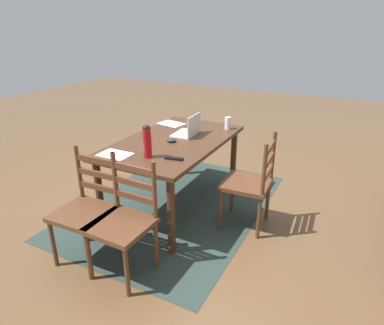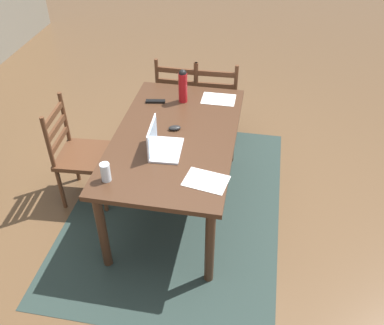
{
  "view_description": "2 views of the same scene",
  "coord_description": "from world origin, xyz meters",
  "px_view_note": "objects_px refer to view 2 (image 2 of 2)",
  "views": [
    {
      "loc": [
        2.86,
        1.71,
        1.9
      ],
      "look_at": [
        -0.15,
        0.14,
        0.49
      ],
      "focal_mm": 31.68,
      "sensor_mm": 36.0,
      "label": 1
    },
    {
      "loc": [
        -2.7,
        -0.63,
        2.7
      ],
      "look_at": [
        -0.0,
        -0.14,
        0.51
      ],
      "focal_mm": 39.84,
      "sensor_mm": 36.0,
      "label": 2
    }
  ],
  "objects_px": {
    "drinking_glass": "(106,172)",
    "tv_remote": "(155,101)",
    "chair_right_near": "(216,101)",
    "computer_mouse": "(175,128)",
    "chair_far_head": "(80,154)",
    "water_bottle": "(183,85)",
    "chair_right_far": "(180,98)",
    "laptop": "(160,144)",
    "dining_table": "(175,144)"
  },
  "relations": [
    {
      "from": "drinking_glass",
      "to": "tv_remote",
      "type": "xyz_separation_m",
      "value": [
        1.08,
        -0.08,
        -0.06
      ]
    },
    {
      "from": "chair_right_near",
      "to": "computer_mouse",
      "type": "xyz_separation_m",
      "value": [
        -1.03,
        0.21,
        0.33
      ]
    },
    {
      "from": "chair_far_head",
      "to": "drinking_glass",
      "type": "height_order",
      "value": "chair_far_head"
    },
    {
      "from": "chair_far_head",
      "to": "water_bottle",
      "type": "distance_m",
      "value": 1.07
    },
    {
      "from": "chair_right_far",
      "to": "computer_mouse",
      "type": "xyz_separation_m",
      "value": [
        -1.03,
        -0.17,
        0.33
      ]
    },
    {
      "from": "water_bottle",
      "to": "tv_remote",
      "type": "relative_size",
      "value": 1.79
    },
    {
      "from": "chair_right_near",
      "to": "chair_far_head",
      "type": "bearing_deg",
      "value": 136.71
    },
    {
      "from": "chair_right_near",
      "to": "computer_mouse",
      "type": "bearing_deg",
      "value": 168.43
    },
    {
      "from": "chair_far_head",
      "to": "computer_mouse",
      "type": "bearing_deg",
      "value": -84.84
    },
    {
      "from": "laptop",
      "to": "chair_right_near",
      "type": "bearing_deg",
      "value": -10.99
    },
    {
      "from": "chair_right_near",
      "to": "laptop",
      "type": "bearing_deg",
      "value": 169.01
    },
    {
      "from": "drinking_glass",
      "to": "computer_mouse",
      "type": "distance_m",
      "value": 0.77
    },
    {
      "from": "chair_right_near",
      "to": "computer_mouse",
      "type": "relative_size",
      "value": 9.5
    },
    {
      "from": "chair_far_head",
      "to": "computer_mouse",
      "type": "xyz_separation_m",
      "value": [
        0.07,
        -0.83,
        0.33
      ]
    },
    {
      "from": "dining_table",
      "to": "chair_right_far",
      "type": "bearing_deg",
      "value": 9.87
    },
    {
      "from": "laptop",
      "to": "water_bottle",
      "type": "xyz_separation_m",
      "value": [
        0.74,
        -0.02,
        0.1
      ]
    },
    {
      "from": "drinking_glass",
      "to": "laptop",
      "type": "bearing_deg",
      "value": -35.9
    },
    {
      "from": "chair_right_near",
      "to": "computer_mouse",
      "type": "distance_m",
      "value": 1.1
    },
    {
      "from": "water_bottle",
      "to": "computer_mouse",
      "type": "relative_size",
      "value": 3.04
    },
    {
      "from": "chair_right_far",
      "to": "dining_table",
      "type": "bearing_deg",
      "value": -170.13
    },
    {
      "from": "chair_right_far",
      "to": "tv_remote",
      "type": "xyz_separation_m",
      "value": [
        -0.64,
        0.08,
        0.32
      ]
    },
    {
      "from": "dining_table",
      "to": "tv_remote",
      "type": "relative_size",
      "value": 9.57
    },
    {
      "from": "chair_right_near",
      "to": "laptop",
      "type": "relative_size",
      "value": 2.86
    },
    {
      "from": "dining_table",
      "to": "computer_mouse",
      "type": "distance_m",
      "value": 0.13
    },
    {
      "from": "chair_right_near",
      "to": "chair_far_head",
      "type": "distance_m",
      "value": 1.52
    },
    {
      "from": "water_bottle",
      "to": "tv_remote",
      "type": "height_order",
      "value": "water_bottle"
    },
    {
      "from": "chair_far_head",
      "to": "water_bottle",
      "type": "height_order",
      "value": "water_bottle"
    },
    {
      "from": "dining_table",
      "to": "chair_right_near",
      "type": "height_order",
      "value": "chair_right_near"
    },
    {
      "from": "chair_right_near",
      "to": "tv_remote",
      "type": "distance_m",
      "value": 0.86
    },
    {
      "from": "laptop",
      "to": "dining_table",
      "type": "bearing_deg",
      "value": -16.38
    },
    {
      "from": "laptop",
      "to": "computer_mouse",
      "type": "height_order",
      "value": "laptop"
    },
    {
      "from": "chair_right_near",
      "to": "drinking_glass",
      "type": "xyz_separation_m",
      "value": [
        -1.72,
        0.54,
        0.38
      ]
    },
    {
      "from": "chair_right_far",
      "to": "drinking_glass",
      "type": "relative_size",
      "value": 6.84
    },
    {
      "from": "dining_table",
      "to": "chair_right_far",
      "type": "relative_size",
      "value": 1.71
    },
    {
      "from": "chair_far_head",
      "to": "drinking_glass",
      "type": "bearing_deg",
      "value": -140.97
    },
    {
      "from": "chair_far_head",
      "to": "dining_table",
      "type": "bearing_deg",
      "value": -89.82
    },
    {
      "from": "laptop",
      "to": "tv_remote",
      "type": "height_order",
      "value": "laptop"
    },
    {
      "from": "dining_table",
      "to": "chair_right_near",
      "type": "relative_size",
      "value": 1.71
    },
    {
      "from": "dining_table",
      "to": "water_bottle",
      "type": "height_order",
      "value": "water_bottle"
    },
    {
      "from": "dining_table",
      "to": "water_bottle",
      "type": "xyz_separation_m",
      "value": [
        0.52,
        0.04,
        0.25
      ]
    },
    {
      "from": "dining_table",
      "to": "tv_remote",
      "type": "bearing_deg",
      "value": 30.84
    },
    {
      "from": "tv_remote",
      "to": "laptop",
      "type": "bearing_deg",
      "value": -172.3
    },
    {
      "from": "laptop",
      "to": "chair_right_far",
      "type": "bearing_deg",
      "value": 5.5
    },
    {
      "from": "dining_table",
      "to": "computer_mouse",
      "type": "bearing_deg",
      "value": 14.4
    },
    {
      "from": "chair_far_head",
      "to": "chair_right_far",
      "type": "xyz_separation_m",
      "value": [
        1.11,
        -0.66,
        0.0
      ]
    },
    {
      "from": "chair_right_far",
      "to": "tv_remote",
      "type": "relative_size",
      "value": 5.59
    },
    {
      "from": "chair_right_far",
      "to": "water_bottle",
      "type": "xyz_separation_m",
      "value": [
        -0.58,
        -0.15,
        0.47
      ]
    },
    {
      "from": "dining_table",
      "to": "laptop",
      "type": "xyz_separation_m",
      "value": [
        -0.22,
        0.06,
        0.15
      ]
    },
    {
      "from": "dining_table",
      "to": "chair_right_near",
      "type": "xyz_separation_m",
      "value": [
        1.1,
        -0.19,
        -0.22
      ]
    },
    {
      "from": "computer_mouse",
      "to": "tv_remote",
      "type": "distance_m",
      "value": 0.47
    }
  ]
}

